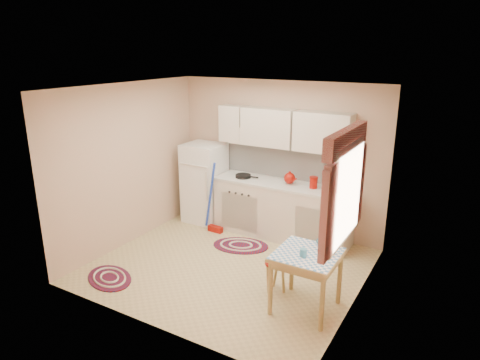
% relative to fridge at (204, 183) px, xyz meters
% --- Properties ---
extents(room_shell, '(3.64, 3.60, 2.52)m').
position_rel_fridge_xyz_m(room_shell, '(1.42, -1.01, 0.90)').
color(room_shell, '#C7B57F').
rests_on(room_shell, ground).
extents(fridge, '(0.65, 0.60, 1.40)m').
position_rel_fridge_xyz_m(fridge, '(0.00, 0.00, 0.00)').
color(fridge, white).
rests_on(fridge, ground).
extents(broom, '(0.29, 0.13, 1.20)m').
position_rel_fridge_xyz_m(broom, '(0.44, -0.35, -0.10)').
color(broom, blue).
rests_on(broom, ground).
extents(base_cabinets, '(2.25, 0.60, 0.88)m').
position_rel_fridge_xyz_m(base_cabinets, '(1.48, 0.05, -0.26)').
color(base_cabinets, beige).
rests_on(base_cabinets, ground).
extents(countertop, '(2.27, 0.62, 0.04)m').
position_rel_fridge_xyz_m(countertop, '(1.48, 0.05, 0.20)').
color(countertop, silver).
rests_on(countertop, base_cabinets).
extents(frying_pan, '(0.28, 0.28, 0.05)m').
position_rel_fridge_xyz_m(frying_pan, '(0.79, 0.00, 0.24)').
color(frying_pan, black).
rests_on(frying_pan, countertop).
extents(red_kettle, '(0.26, 0.25, 0.20)m').
position_rel_fridge_xyz_m(red_kettle, '(1.60, 0.05, 0.32)').
color(red_kettle, '#8F0D05').
rests_on(red_kettle, countertop).
extents(red_canister, '(0.16, 0.16, 0.16)m').
position_rel_fridge_xyz_m(red_canister, '(2.00, 0.05, 0.30)').
color(red_canister, '#8F0D05').
rests_on(red_canister, countertop).
extents(table, '(0.72, 0.72, 0.72)m').
position_rel_fridge_xyz_m(table, '(2.59, -1.68, -0.34)').
color(table, tan).
rests_on(table, ground).
extents(stool, '(0.38, 0.38, 0.42)m').
position_rel_fridge_xyz_m(stool, '(2.12, -1.51, -0.49)').
color(stool, '#8F0D05').
rests_on(stool, ground).
extents(coffee_pot, '(0.17, 0.15, 0.28)m').
position_rel_fridge_xyz_m(coffee_pot, '(2.74, -1.56, 0.16)').
color(coffee_pot, teal).
rests_on(coffee_pot, table).
extents(mug, '(0.10, 0.10, 0.10)m').
position_rel_fridge_xyz_m(mug, '(2.58, -1.78, 0.07)').
color(mug, teal).
rests_on(mug, table).
extents(rug_center, '(1.01, 0.83, 0.02)m').
position_rel_fridge_xyz_m(rug_center, '(1.09, -0.61, -0.69)').
color(rug_center, maroon).
rests_on(rug_center, ground).
extents(rug_left, '(0.92, 0.78, 0.02)m').
position_rel_fridge_xyz_m(rug_left, '(0.05, -2.36, -0.69)').
color(rug_left, maroon).
rests_on(rug_left, ground).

